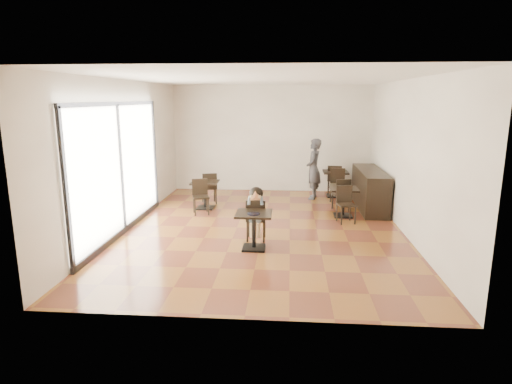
# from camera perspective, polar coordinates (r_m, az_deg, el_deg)

# --- Properties ---
(floor) EXTENTS (6.00, 8.00, 0.01)m
(floor) POSITION_cam_1_polar(r_m,az_deg,el_deg) (9.48, 0.97, -4.84)
(floor) COLOR brown
(floor) RESTS_ON ground
(ceiling) EXTENTS (6.00, 8.00, 0.01)m
(ceiling) POSITION_cam_1_polar(r_m,az_deg,el_deg) (9.06, 1.04, 14.87)
(ceiling) COLOR white
(ceiling) RESTS_ON floor
(wall_back) EXTENTS (6.00, 0.01, 3.20)m
(wall_back) POSITION_cam_1_polar(r_m,az_deg,el_deg) (13.11, 2.08, 7.10)
(wall_back) COLOR white
(wall_back) RESTS_ON floor
(wall_front) EXTENTS (6.00, 0.01, 3.20)m
(wall_front) POSITION_cam_1_polar(r_m,az_deg,el_deg) (5.21, -1.70, -1.04)
(wall_front) COLOR white
(wall_front) RESTS_ON floor
(wall_left) EXTENTS (0.01, 8.00, 3.20)m
(wall_left) POSITION_cam_1_polar(r_m,az_deg,el_deg) (9.79, -16.88, 4.77)
(wall_left) COLOR white
(wall_left) RESTS_ON floor
(wall_right) EXTENTS (0.01, 8.00, 3.20)m
(wall_right) POSITION_cam_1_polar(r_m,az_deg,el_deg) (9.44, 19.55, 4.33)
(wall_right) COLOR white
(wall_right) RESTS_ON floor
(storefront_window) EXTENTS (0.04, 4.50, 2.60)m
(storefront_window) POSITION_cam_1_polar(r_m,az_deg,el_deg) (9.34, -17.73, 3.13)
(storefront_window) COLOR white
(storefront_window) RESTS_ON floor
(child_table) EXTENTS (0.67, 0.67, 0.71)m
(child_table) POSITION_cam_1_polar(r_m,az_deg,el_deg) (8.11, -0.28, -5.21)
(child_table) COLOR black
(child_table) RESTS_ON floor
(child_chair) EXTENTS (0.39, 0.39, 0.86)m
(child_chair) POSITION_cam_1_polar(r_m,az_deg,el_deg) (8.62, 0.03, -3.64)
(child_chair) COLOR black
(child_chair) RESTS_ON floor
(child) EXTENTS (0.39, 0.54, 1.08)m
(child) POSITION_cam_1_polar(r_m,az_deg,el_deg) (8.59, 0.03, -2.93)
(child) COLOR slate
(child) RESTS_ON child_chair
(plate) EXTENTS (0.24, 0.24, 0.01)m
(plate) POSITION_cam_1_polar(r_m,az_deg,el_deg) (7.91, -0.34, -2.92)
(plate) COLOR black
(plate) RESTS_ON child_table
(pizza_slice) EXTENTS (0.25, 0.19, 0.06)m
(pizza_slice) POSITION_cam_1_polar(r_m,az_deg,el_deg) (8.31, -0.08, -0.65)
(pizza_slice) COLOR #E2CA6F
(pizza_slice) RESTS_ON child
(adult_patron) EXTENTS (0.48, 0.67, 1.71)m
(adult_patron) POSITION_cam_1_polar(r_m,az_deg,el_deg) (12.19, 7.69, 3.07)
(adult_patron) COLOR #39393F
(adult_patron) RESTS_ON floor
(cafe_table_mid) EXTENTS (0.80, 0.80, 0.70)m
(cafe_table_mid) POSITION_cam_1_polar(r_m,az_deg,el_deg) (10.54, 11.57, -1.35)
(cafe_table_mid) COLOR black
(cafe_table_mid) RESTS_ON floor
(cafe_table_left) EXTENTS (0.85, 0.85, 0.71)m
(cafe_table_left) POSITION_cam_1_polar(r_m,az_deg,el_deg) (11.15, -6.78, -0.40)
(cafe_table_left) COLOR black
(cafe_table_left) RESTS_ON floor
(cafe_table_back) EXTENTS (0.78, 0.78, 0.75)m
(cafe_table_back) POSITION_cam_1_polar(r_m,az_deg,el_deg) (12.63, 10.50, 1.07)
(cafe_table_back) COLOR black
(cafe_table_back) RESTS_ON floor
(chair_mid_a) EXTENTS (0.46, 0.46, 0.84)m
(chair_mid_a) POSITION_cam_1_polar(r_m,az_deg,el_deg) (11.06, 11.25, -0.32)
(chair_mid_a) COLOR black
(chair_mid_a) RESTS_ON floor
(chair_mid_b) EXTENTS (0.46, 0.46, 0.84)m
(chair_mid_b) POSITION_cam_1_polar(r_m,az_deg,el_deg) (9.99, 11.96, -1.70)
(chair_mid_b) COLOR black
(chair_mid_b) RESTS_ON floor
(chair_left_a) EXTENTS (0.49, 0.49, 0.86)m
(chair_left_a) POSITION_cam_1_polar(r_m,az_deg,el_deg) (11.66, -6.27, 0.55)
(chair_left_a) COLOR black
(chair_left_a) RESTS_ON floor
(chair_left_b) EXTENTS (0.49, 0.49, 0.86)m
(chair_left_b) POSITION_cam_1_polar(r_m,az_deg,el_deg) (10.61, -7.37, -0.67)
(chair_left_b) COLOR black
(chair_left_b) RESTS_ON floor
(chair_back_a) EXTENTS (0.45, 0.45, 0.90)m
(chair_back_a) POSITION_cam_1_polar(r_m,az_deg,el_deg) (12.83, 10.42, 1.60)
(chair_back_a) COLOR black
(chair_back_a) RESTS_ON floor
(chair_back_b) EXTENTS (0.45, 0.45, 0.90)m
(chair_back_b) POSITION_cam_1_polar(r_m,az_deg,el_deg) (12.07, 10.78, 0.91)
(chair_back_b) COLOR black
(chair_back_b) RESTS_ON floor
(service_counter) EXTENTS (0.60, 2.40, 1.00)m
(service_counter) POSITION_cam_1_polar(r_m,az_deg,el_deg) (11.47, 14.94, 0.37)
(service_counter) COLOR black
(service_counter) RESTS_ON floor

